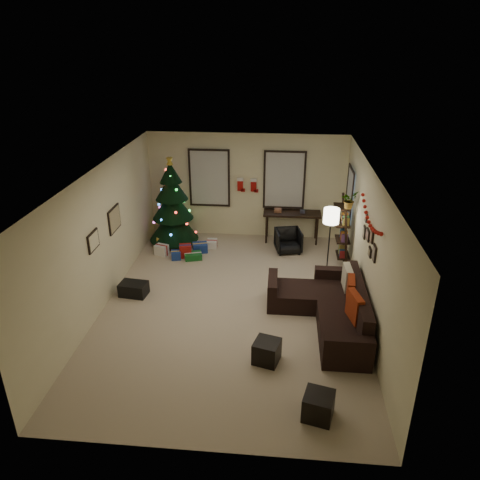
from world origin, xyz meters
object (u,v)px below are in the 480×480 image
at_px(desk, 292,216).
at_px(sofa, 330,309).
at_px(christmas_tree, 173,208).
at_px(bookshelf, 344,235).
at_px(desk_chair, 288,241).

bearing_deg(desk, sofa, -79.28).
relative_size(christmas_tree, desk, 1.59).
xyz_separation_m(christmas_tree, bookshelf, (4.09, -1.04, -0.11)).
relative_size(desk, desk_chair, 2.52).
xyz_separation_m(christmas_tree, sofa, (3.66, -3.19, -0.68)).
distance_m(sofa, bookshelf, 2.27).
xyz_separation_m(christmas_tree, desk_chair, (2.90, -0.25, -0.66)).
bearing_deg(sofa, desk, 100.72).
xyz_separation_m(christmas_tree, desk, (2.98, 0.40, -0.26)).
height_order(christmas_tree, sofa, christmas_tree).
distance_m(sofa, desk, 3.68).
bearing_deg(bookshelf, desk, 127.71).
height_order(sofa, bookshelf, bookshelf).
relative_size(sofa, desk_chair, 4.42).
height_order(christmas_tree, desk_chair, christmas_tree).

